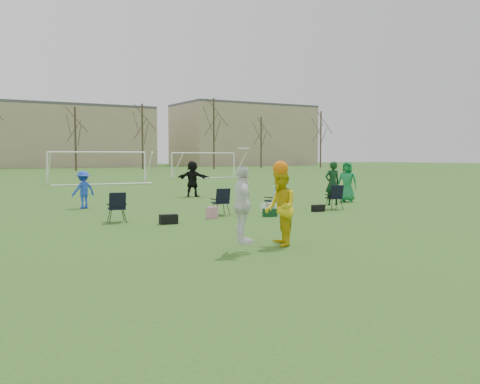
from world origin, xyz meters
TOP-DOWN VIEW (x-y plane):
  - ground at (0.00, 0.00)m, footprint 260.00×260.00m
  - fielder_blue at (-1.79, 13.32)m, footprint 1.10×0.83m
  - fielder_green_far at (9.50, 10.28)m, footprint 1.02×1.09m
  - fielder_black at (4.68, 16.71)m, footprint 1.61×1.62m
  - center_contest at (-0.53, 1.76)m, footprint 2.06×1.42m
  - sideline_setup at (3.58, 8.12)m, footprint 9.47×2.19m
  - goal_mid at (4.00, 32.00)m, footprint 7.40×0.63m
  - goal_right at (16.00, 38.00)m, footprint 7.35×1.14m
  - building_row at (6.73, 96.00)m, footprint 126.00×16.00m

SIDE VIEW (x-z plane):
  - ground at x=0.00m, z-range 0.00..0.00m
  - sideline_setup at x=3.58m, z-range -0.38..1.52m
  - fielder_blue at x=-1.79m, z-range 0.00..1.52m
  - fielder_black at x=4.68m, z-range 0.00..1.87m
  - fielder_green_far at x=9.50m, z-range 0.00..1.87m
  - center_contest at x=-0.53m, z-range -0.17..2.14m
  - goal_mid at x=4.00m, z-range 0.69..3.15m
  - goal_right at x=16.00m, z-range 0.69..3.15m
  - building_row at x=6.73m, z-range -0.51..12.49m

